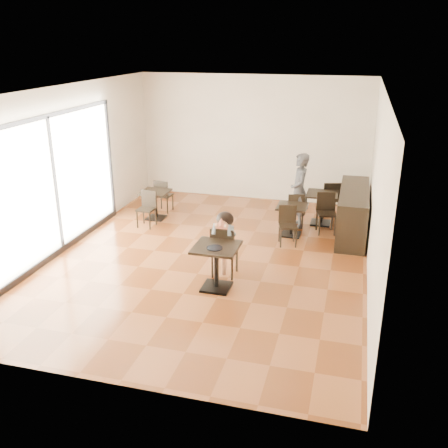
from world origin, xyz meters
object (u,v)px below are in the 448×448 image
(child, at_px, (225,244))
(chair_back_b, at_px, (326,214))
(adult_patron, at_px, (299,191))
(chair_left_b, at_px, (146,209))
(child_table, at_px, (216,267))
(cafe_table_mid, at_px, (291,220))
(cafe_table_back, at_px, (321,209))
(chair_back_a, at_px, (330,199))
(cafe_table_left, at_px, (156,205))
(chair_left_a, at_px, (164,195))
(child_chair, at_px, (225,251))
(chair_mid_b, at_px, (288,226))
(chair_mid_a, at_px, (295,210))

(child, bearing_deg, chair_back_b, 57.90)
(adult_patron, relative_size, chair_left_b, 2.08)
(child_table, xyz_separation_m, cafe_table_mid, (0.90, 2.79, -0.06))
(cafe_table_back, xyz_separation_m, chair_back_b, (0.15, -0.55, 0.07))
(chair_back_a, distance_m, chair_back_b, 1.10)
(cafe_table_left, relative_size, chair_left_a, 0.83)
(cafe_table_mid, bearing_deg, cafe_table_left, 175.96)
(child, xyz_separation_m, chair_left_a, (-2.35, 3.02, -0.19))
(child, relative_size, cafe_table_mid, 1.76)
(cafe_table_back, distance_m, chair_back_b, 0.57)
(child_table, xyz_separation_m, adult_patron, (0.97, 3.37, 0.45))
(child_chair, bearing_deg, chair_mid_b, -117.99)
(child_table, bearing_deg, child, 90.00)
(child, bearing_deg, chair_mid_b, 62.01)
(chair_left_a, bearing_deg, chair_mid_b, 161.42)
(child_chair, height_order, child, child)
(chair_mid_b, relative_size, chair_left_b, 1.00)
(chair_left_b, bearing_deg, cafe_table_mid, 9.29)
(chair_mid_b, xyz_separation_m, chair_left_a, (-3.25, 1.33, 0.00))
(chair_mid_b, bearing_deg, chair_mid_a, 75.19)
(adult_patron, height_order, cafe_table_left, adult_patron)
(child_table, height_order, cafe_table_left, child_table)
(child, relative_size, chair_mid_a, 1.47)
(child_table, bearing_deg, child_chair, 90.00)
(chair_mid_a, xyz_separation_m, chair_mid_b, (0.00, -1.10, 0.00))
(chair_left_b, distance_m, chair_back_a, 4.34)
(child_chair, xyz_separation_m, adult_patron, (0.97, 2.82, 0.37))
(cafe_table_back, bearing_deg, cafe_table_mid, -122.67)
(child_table, relative_size, cafe_table_mid, 1.17)
(adult_patron, xyz_separation_m, cafe_table_back, (0.49, 0.30, -0.48))
(child_chair, height_order, adult_patron, adult_patron)
(chair_left_b, distance_m, chair_back_b, 4.02)
(chair_left_a, relative_size, chair_back_a, 0.92)
(chair_mid_a, height_order, chair_mid_b, same)
(chair_left_b, relative_size, chair_back_b, 0.92)
(chair_mid_b, height_order, chair_left_b, same)
(adult_patron, xyz_separation_m, chair_mid_a, (-0.07, -0.03, -0.44))
(adult_patron, height_order, chair_mid_b, adult_patron)
(cafe_table_left, xyz_separation_m, chair_back_b, (3.97, 0.10, 0.11))
(child, bearing_deg, chair_left_a, 127.92)
(chair_left_a, bearing_deg, child, 131.58)
(cafe_table_mid, relative_size, chair_mid_a, 0.83)
(chair_mid_a, distance_m, chair_mid_b, 1.10)
(cafe_table_mid, distance_m, chair_mid_a, 0.55)
(child_chair, xyz_separation_m, chair_back_a, (1.61, 3.67, -0.03))
(chair_mid_a, bearing_deg, chair_back_b, 148.19)
(cafe_table_left, distance_m, chair_left_a, 0.55)
(cafe_table_back, relative_size, chair_back_b, 0.83)
(cafe_table_mid, xyz_separation_m, chair_mid_a, (0.00, 0.55, 0.07))
(adult_patron, relative_size, cafe_table_mid, 2.50)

